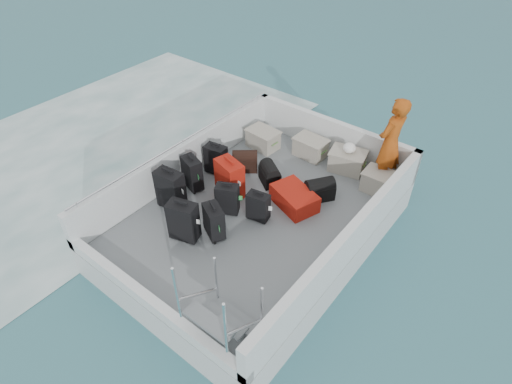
{
  "coord_description": "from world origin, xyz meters",
  "views": [
    {
      "loc": [
        3.38,
        -4.31,
        5.58
      ],
      "look_at": [
        -0.07,
        0.04,
        1.0
      ],
      "focal_mm": 30.0,
      "sensor_mm": 36.0,
      "label": 1
    }
  ],
  "objects_px": {
    "suitcase_3": "(183,221)",
    "passenger": "(390,143)",
    "crate_0": "(263,140)",
    "suitcase_4": "(227,199)",
    "suitcase_0": "(171,190)",
    "suitcase_7": "(258,207)",
    "crate_2": "(347,162)",
    "crate_3": "(380,183)",
    "suitcase_1": "(192,173)",
    "crate_1": "(310,148)",
    "suitcase_6": "(214,222)",
    "suitcase_8": "(294,198)",
    "suitcase_2": "(216,160)",
    "suitcase_5": "(230,179)"
  },
  "relations": [
    {
      "from": "suitcase_3",
      "to": "passenger",
      "type": "xyz_separation_m",
      "value": [
        1.83,
        3.31,
        0.51
      ]
    },
    {
      "from": "crate_0",
      "to": "suitcase_4",
      "type": "bearing_deg",
      "value": -68.95
    },
    {
      "from": "suitcase_0",
      "to": "passenger",
      "type": "height_order",
      "value": "passenger"
    },
    {
      "from": "suitcase_0",
      "to": "suitcase_7",
      "type": "distance_m",
      "value": 1.52
    },
    {
      "from": "crate_2",
      "to": "crate_3",
      "type": "distance_m",
      "value": 0.82
    },
    {
      "from": "suitcase_0",
      "to": "crate_3",
      "type": "relative_size",
      "value": 1.23
    },
    {
      "from": "suitcase_1",
      "to": "suitcase_3",
      "type": "relative_size",
      "value": 0.9
    },
    {
      "from": "crate_1",
      "to": "crate_2",
      "type": "xyz_separation_m",
      "value": [
        0.82,
        0.03,
        0.01
      ]
    },
    {
      "from": "suitcase_0",
      "to": "suitcase_6",
      "type": "height_order",
      "value": "suitcase_0"
    },
    {
      "from": "suitcase_3",
      "to": "crate_1",
      "type": "relative_size",
      "value": 1.15
    },
    {
      "from": "suitcase_7",
      "to": "crate_0",
      "type": "distance_m",
      "value": 2.19
    },
    {
      "from": "suitcase_1",
      "to": "passenger",
      "type": "bearing_deg",
      "value": 59.12
    },
    {
      "from": "suitcase_6",
      "to": "suitcase_8",
      "type": "xyz_separation_m",
      "value": [
        0.6,
        1.4,
        -0.13
      ]
    },
    {
      "from": "suitcase_0",
      "to": "suitcase_4",
      "type": "distance_m",
      "value": 0.98
    },
    {
      "from": "passenger",
      "to": "suitcase_2",
      "type": "bearing_deg",
      "value": -45.89
    },
    {
      "from": "crate_3",
      "to": "suitcase_3",
      "type": "bearing_deg",
      "value": -122.41
    },
    {
      "from": "suitcase_0",
      "to": "crate_2",
      "type": "height_order",
      "value": "suitcase_0"
    },
    {
      "from": "suitcase_3",
      "to": "passenger",
      "type": "relative_size",
      "value": 0.41
    },
    {
      "from": "suitcase_3",
      "to": "suitcase_7",
      "type": "relative_size",
      "value": 1.34
    },
    {
      "from": "suitcase_1",
      "to": "crate_1",
      "type": "relative_size",
      "value": 1.03
    },
    {
      "from": "crate_0",
      "to": "crate_2",
      "type": "bearing_deg",
      "value": 12.02
    },
    {
      "from": "suitcase_2",
      "to": "suitcase_6",
      "type": "bearing_deg",
      "value": -57.61
    },
    {
      "from": "suitcase_2",
      "to": "suitcase_3",
      "type": "height_order",
      "value": "suitcase_3"
    },
    {
      "from": "crate_2",
      "to": "crate_3",
      "type": "xyz_separation_m",
      "value": [
        0.79,
        -0.21,
        -0.01
      ]
    },
    {
      "from": "crate_0",
      "to": "crate_2",
      "type": "relative_size",
      "value": 0.96
    },
    {
      "from": "suitcase_0",
      "to": "suitcase_1",
      "type": "relative_size",
      "value": 1.18
    },
    {
      "from": "suitcase_0",
      "to": "suitcase_2",
      "type": "xyz_separation_m",
      "value": [
        -0.07,
        1.21,
        -0.07
      ]
    },
    {
      "from": "suitcase_6",
      "to": "crate_2",
      "type": "bearing_deg",
      "value": 101.67
    },
    {
      "from": "suitcase_5",
      "to": "suitcase_7",
      "type": "bearing_deg",
      "value": 1.47
    },
    {
      "from": "suitcase_0",
      "to": "suitcase_6",
      "type": "xyz_separation_m",
      "value": [
        1.04,
        -0.05,
        -0.08
      ]
    },
    {
      "from": "suitcase_7",
      "to": "crate_3",
      "type": "distance_m",
      "value": 2.33
    },
    {
      "from": "suitcase_1",
      "to": "suitcase_6",
      "type": "height_order",
      "value": "suitcase_1"
    },
    {
      "from": "suitcase_1",
      "to": "suitcase_7",
      "type": "bearing_deg",
      "value": 20.71
    },
    {
      "from": "crate_2",
      "to": "suitcase_8",
      "type": "bearing_deg",
      "value": -97.7
    },
    {
      "from": "suitcase_1",
      "to": "passenger",
      "type": "relative_size",
      "value": 0.36
    },
    {
      "from": "passenger",
      "to": "crate_3",
      "type": "bearing_deg",
      "value": 26.89
    },
    {
      "from": "suitcase_4",
      "to": "crate_1",
      "type": "relative_size",
      "value": 0.94
    },
    {
      "from": "crate_0",
      "to": "passenger",
      "type": "xyz_separation_m",
      "value": [
        2.46,
        0.46,
        0.67
      ]
    },
    {
      "from": "suitcase_8",
      "to": "crate_2",
      "type": "relative_size",
      "value": 1.26
    },
    {
      "from": "suitcase_1",
      "to": "suitcase_8",
      "type": "relative_size",
      "value": 0.78
    },
    {
      "from": "suitcase_3",
      "to": "suitcase_7",
      "type": "height_order",
      "value": "suitcase_3"
    },
    {
      "from": "crate_1",
      "to": "passenger",
      "type": "relative_size",
      "value": 0.35
    },
    {
      "from": "suitcase_6",
      "to": "crate_3",
      "type": "height_order",
      "value": "suitcase_6"
    },
    {
      "from": "suitcase_6",
      "to": "crate_3",
      "type": "xyz_separation_m",
      "value": [
        1.59,
        2.68,
        -0.1
      ]
    },
    {
      "from": "crate_2",
      "to": "crate_3",
      "type": "bearing_deg",
      "value": -14.76
    },
    {
      "from": "suitcase_5",
      "to": "crate_0",
      "type": "relative_size",
      "value": 1.17
    },
    {
      "from": "crate_0",
      "to": "crate_1",
      "type": "height_order",
      "value": "crate_0"
    },
    {
      "from": "suitcase_0",
      "to": "suitcase_1",
      "type": "height_order",
      "value": "suitcase_0"
    },
    {
      "from": "suitcase_3",
      "to": "crate_1",
      "type": "height_order",
      "value": "suitcase_3"
    },
    {
      "from": "suitcase_1",
      "to": "crate_3",
      "type": "distance_m",
      "value": 3.4
    }
  ]
}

